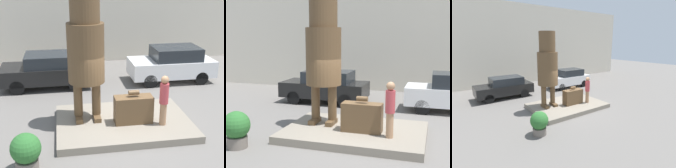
# 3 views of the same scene
# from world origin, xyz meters

# --- Properties ---
(ground_plane) EXTENTS (60.00, 60.00, 0.00)m
(ground_plane) POSITION_xyz_m (0.00, 0.00, 0.00)
(ground_plane) COLOR slate
(pedestal) EXTENTS (4.55, 3.18, 0.25)m
(pedestal) POSITION_xyz_m (0.00, 0.00, 0.12)
(pedestal) COLOR gray
(pedestal) RESTS_ON ground_plane
(building_backdrop) EXTENTS (28.00, 0.60, 7.80)m
(building_backdrop) POSITION_xyz_m (0.00, 8.70, 3.90)
(building_backdrop) COLOR beige
(building_backdrop) RESTS_ON ground_plane
(statue_figure) EXTENTS (1.21, 1.21, 4.46)m
(statue_figure) POSITION_xyz_m (-1.20, 0.33, 2.86)
(statue_figure) COLOR brown
(statue_figure) RESTS_ON pedestal
(giant_suitcase) EXTENTS (1.27, 0.52, 1.15)m
(giant_suitcase) POSITION_xyz_m (0.29, -0.22, 0.72)
(giant_suitcase) COLOR brown
(giant_suitcase) RESTS_ON pedestal
(tourist) EXTENTS (0.29, 0.29, 1.70)m
(tourist) POSITION_xyz_m (1.22, -0.55, 1.18)
(tourist) COLOR #A87A56
(tourist) RESTS_ON pedestal
(parked_car_black) EXTENTS (4.10, 1.79, 1.57)m
(parked_car_black) POSITION_xyz_m (-2.62, 4.43, 0.82)
(parked_car_black) COLOR black
(parked_car_black) RESTS_ON ground_plane
(parked_car_white) EXTENTS (4.01, 1.79, 1.68)m
(parked_car_white) POSITION_xyz_m (3.28, 4.32, 0.87)
(parked_car_white) COLOR silver
(parked_car_white) RESTS_ON ground_plane
(planter_pot) EXTENTS (0.82, 0.82, 1.10)m
(planter_pot) POSITION_xyz_m (-3.05, -2.09, 0.59)
(planter_pot) COLOR #70665B
(planter_pot) RESTS_ON ground_plane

